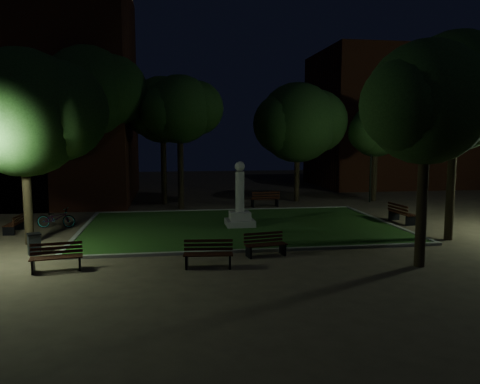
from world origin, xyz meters
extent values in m
plane|color=brown|center=(0.00, 0.00, 0.00)|extent=(80.00, 80.00, 0.00)
cube|color=#244A17|center=(0.00, 2.00, 0.04)|extent=(15.00, 10.00, 0.08)
cube|color=slate|center=(0.00, -3.10, 0.06)|extent=(15.40, 0.20, 0.12)
cube|color=slate|center=(0.00, 7.10, 0.06)|extent=(15.40, 0.20, 0.12)
cube|color=slate|center=(-7.60, 2.00, 0.06)|extent=(0.20, 10.00, 0.12)
cube|color=slate|center=(7.60, 2.00, 0.06)|extent=(0.20, 10.00, 0.12)
cube|color=gray|center=(0.00, 2.00, 0.23)|extent=(1.40, 1.40, 0.30)
cube|color=gray|center=(0.00, 2.00, 0.58)|extent=(1.00, 1.00, 0.40)
cylinder|color=gray|center=(0.00, 2.00, 1.78)|extent=(0.44, 0.44, 2.00)
sphere|color=gray|center=(0.00, 2.00, 3.03)|extent=(0.50, 0.50, 0.50)
cube|color=black|center=(-13.00, 9.50, 3.50)|extent=(5.00, 3.00, 7.00)
cylinder|color=black|center=(-13.00, 9.50, 7.00)|extent=(5.00, 3.00, 5.00)
plane|color=orange|center=(-13.00, 10.70, 3.50)|extent=(6.30, 0.00, 6.30)
cube|color=#542614|center=(18.00, 20.00, 6.00)|extent=(16.00, 10.00, 12.00)
cylinder|color=#2E2315|center=(-9.29, -0.32, 1.94)|extent=(0.36, 0.36, 3.88)
sphere|color=#224218|center=(-9.29, -0.32, 5.45)|extent=(5.23, 5.23, 5.23)
sphere|color=#224218|center=(-7.98, -0.12, 5.55)|extent=(4.18, 4.18, 4.18)
cylinder|color=#2E2315|center=(-2.73, 8.48, 2.44)|extent=(0.36, 0.36, 4.89)
sphere|color=#224218|center=(-2.73, 8.48, 6.14)|extent=(4.18, 4.18, 4.18)
sphere|color=#224218|center=(-1.69, 8.68, 6.24)|extent=(3.35, 3.35, 3.35)
sphere|color=#224218|center=(-3.57, 8.18, 6.04)|extent=(3.14, 3.14, 3.14)
cylinder|color=#2E2315|center=(5.33, 10.69, 1.89)|extent=(0.36, 0.36, 3.79)
sphere|color=#224218|center=(5.33, 10.69, 5.43)|extent=(5.47, 5.47, 5.47)
sphere|color=#224218|center=(6.70, 10.89, 5.53)|extent=(4.38, 4.38, 4.38)
sphere|color=#224218|center=(4.24, 10.39, 5.33)|extent=(4.10, 4.10, 4.10)
cylinder|color=#2E2315|center=(10.68, 9.92, 1.90)|extent=(0.36, 0.36, 3.81)
sphere|color=#224218|center=(10.68, 9.92, 4.89)|extent=(3.61, 3.61, 3.61)
sphere|color=#224218|center=(11.58, 10.12, 4.99)|extent=(2.89, 2.89, 2.89)
sphere|color=#224218|center=(9.96, 9.62, 4.79)|extent=(2.71, 2.71, 2.71)
cylinder|color=#2E2315|center=(8.61, -2.18, 2.44)|extent=(0.36, 0.36, 4.88)
sphere|color=#224218|center=(8.61, -2.18, 6.39)|extent=(5.04, 5.04, 5.04)
sphere|color=#224218|center=(9.87, -1.98, 6.49)|extent=(4.03, 4.03, 4.03)
sphere|color=#224218|center=(7.60, -2.48, 6.29)|extent=(3.78, 3.78, 3.78)
cylinder|color=#2E2315|center=(5.13, -5.91, 2.19)|extent=(0.36, 0.36, 4.37)
sphere|color=#224218|center=(5.13, -5.91, 5.63)|extent=(4.17, 4.17, 4.17)
sphere|color=#224218|center=(6.17, -5.71, 5.73)|extent=(3.34, 3.34, 3.34)
sphere|color=#224218|center=(4.30, -6.21, 5.53)|extent=(3.13, 3.13, 3.13)
cylinder|color=#2E2315|center=(-8.09, 8.33, 2.76)|extent=(0.36, 0.36, 5.51)
sphere|color=#224218|center=(-8.09, 8.33, 7.11)|extent=(5.34, 5.34, 5.34)
sphere|color=#224218|center=(-6.76, 8.53, 7.21)|extent=(4.28, 4.28, 4.28)
sphere|color=#224218|center=(-9.16, 8.03, 7.01)|extent=(4.01, 4.01, 4.01)
cylinder|color=#2E2315|center=(-3.79, 10.71, 2.46)|extent=(0.36, 0.36, 4.93)
sphere|color=#224218|center=(-3.79, 10.71, 6.23)|extent=(4.34, 4.34, 4.34)
sphere|color=#224218|center=(-2.70, 10.91, 6.33)|extent=(3.47, 3.47, 3.47)
sphere|color=#224218|center=(-4.65, 10.41, 6.13)|extent=(3.25, 3.25, 3.25)
cylinder|color=black|center=(-11.76, 9.88, 2.23)|extent=(0.12, 0.12, 4.46)
cylinder|color=black|center=(-11.76, 9.88, 4.46)|extent=(0.90, 0.08, 0.08)
sphere|color=#D8FFD8|center=(-12.21, 9.88, 4.46)|extent=(0.28, 0.28, 0.28)
sphere|color=#D8FFD8|center=(-11.31, 9.88, 4.46)|extent=(0.28, 0.28, 0.28)
cylinder|color=black|center=(10.16, 9.42, 2.03)|extent=(0.12, 0.12, 4.06)
cylinder|color=black|center=(10.16, 9.42, 4.06)|extent=(0.90, 0.08, 0.08)
sphere|color=#D8FFD8|center=(9.71, 9.42, 4.06)|extent=(0.28, 0.28, 0.28)
sphere|color=#D8FFD8|center=(10.61, 9.42, 4.06)|extent=(0.28, 0.28, 0.28)
cube|color=black|center=(-2.90, -4.91, 0.23)|extent=(0.13, 0.59, 0.47)
cube|color=black|center=(-1.42, -5.07, 0.23)|extent=(0.13, 0.59, 0.47)
cube|color=black|center=(-2.19, -5.22, 0.48)|extent=(1.70, 0.28, 0.04)
cube|color=black|center=(-2.17, -5.08, 0.48)|extent=(1.70, 0.28, 0.04)
cube|color=black|center=(-2.16, -4.93, 0.48)|extent=(1.70, 0.28, 0.04)
cube|color=black|center=(-2.14, -4.78, 0.48)|extent=(1.70, 0.28, 0.04)
cube|color=black|center=(-2.13, -4.72, 0.58)|extent=(1.69, 0.24, 0.10)
cube|color=black|center=(-2.13, -4.72, 0.73)|extent=(1.69, 0.24, 0.10)
cube|color=black|center=(-2.13, -4.72, 0.88)|extent=(1.69, 0.24, 0.10)
cube|color=black|center=(-0.56, -3.88, 0.22)|extent=(0.16, 0.55, 0.44)
cube|color=black|center=(0.80, -3.64, 0.22)|extent=(0.16, 0.55, 0.44)
cube|color=black|center=(0.16, -3.97, 0.45)|extent=(1.57, 0.37, 0.04)
cube|color=black|center=(0.13, -3.84, 0.45)|extent=(1.57, 0.37, 0.04)
cube|color=black|center=(0.11, -3.70, 0.45)|extent=(1.57, 0.37, 0.04)
cube|color=black|center=(0.08, -3.57, 0.45)|extent=(1.57, 0.37, 0.04)
cube|color=black|center=(0.07, -3.51, 0.54)|extent=(1.57, 0.34, 0.10)
cube|color=black|center=(0.07, -3.51, 0.68)|extent=(1.57, 0.34, 0.10)
cube|color=black|center=(0.07, -3.51, 0.82)|extent=(1.57, 0.34, 0.10)
cube|color=black|center=(-7.96, -4.74, 0.23)|extent=(0.16, 0.58, 0.46)
cube|color=black|center=(-6.52, -4.50, 0.23)|extent=(0.16, 0.58, 0.46)
cube|color=black|center=(-7.20, -4.85, 0.47)|extent=(1.67, 0.37, 0.04)
cube|color=black|center=(-7.23, -4.70, 0.47)|extent=(1.67, 0.37, 0.04)
cube|color=black|center=(-7.25, -4.56, 0.47)|extent=(1.67, 0.37, 0.04)
cube|color=black|center=(-7.27, -4.41, 0.47)|extent=(1.67, 0.37, 0.04)
cube|color=black|center=(-7.28, -4.35, 0.58)|extent=(1.66, 0.34, 0.10)
cube|color=black|center=(-7.28, -4.35, 0.72)|extent=(1.66, 0.34, 0.10)
cube|color=black|center=(-7.28, -4.35, 0.87)|extent=(1.66, 0.34, 0.10)
cube|color=black|center=(-10.68, 2.94, 0.21)|extent=(0.52, 0.08, 0.42)
cube|color=black|center=(-10.74, 1.62, 0.21)|extent=(0.52, 0.08, 0.42)
cube|color=black|center=(-10.92, 2.29, 0.43)|extent=(0.15, 1.52, 0.04)
cube|color=black|center=(-10.78, 2.28, 0.43)|extent=(0.15, 1.52, 0.04)
cube|color=black|center=(-10.65, 2.28, 0.43)|extent=(0.15, 1.52, 0.04)
cube|color=black|center=(-10.52, 2.27, 0.43)|extent=(0.15, 1.52, 0.04)
cube|color=black|center=(-10.46, 2.27, 0.52)|extent=(0.12, 1.52, 0.09)
cube|color=black|center=(-10.46, 2.27, 0.65)|extent=(0.12, 1.52, 0.09)
cube|color=black|center=(-10.46, 2.27, 0.79)|extent=(0.12, 1.52, 0.09)
cube|color=black|center=(8.64, 1.05, 0.25)|extent=(0.63, 0.12, 0.50)
cube|color=black|center=(8.52, 2.65, 0.25)|extent=(0.63, 0.12, 0.50)
cube|color=black|center=(8.83, 1.87, 0.52)|extent=(0.25, 1.84, 0.05)
cube|color=black|center=(8.67, 1.86, 0.52)|extent=(0.25, 1.84, 0.05)
cube|color=black|center=(8.51, 1.84, 0.52)|extent=(0.25, 1.84, 0.05)
cube|color=black|center=(8.35, 1.83, 0.52)|extent=(0.25, 1.84, 0.05)
cube|color=black|center=(8.28, 1.83, 0.63)|extent=(0.21, 1.84, 0.11)
cube|color=black|center=(8.28, 1.83, 0.79)|extent=(0.21, 1.84, 0.11)
cube|color=black|center=(8.28, 1.83, 0.95)|extent=(0.21, 1.84, 0.11)
cube|color=black|center=(3.40, 8.56, 0.25)|extent=(0.10, 0.63, 0.50)
cube|color=black|center=(1.81, 8.48, 0.25)|extent=(0.10, 0.63, 0.50)
cube|color=black|center=(2.59, 8.77, 0.51)|extent=(1.83, 0.20, 0.05)
cube|color=black|center=(2.60, 8.61, 0.51)|extent=(1.83, 0.20, 0.05)
cube|color=black|center=(2.61, 8.45, 0.51)|extent=(1.83, 0.20, 0.05)
cube|color=black|center=(2.62, 8.29, 0.51)|extent=(1.83, 0.20, 0.05)
cube|color=black|center=(2.62, 8.22, 0.63)|extent=(1.82, 0.16, 0.11)
cube|color=black|center=(2.62, 8.22, 0.79)|extent=(1.82, 0.16, 0.11)
cube|color=black|center=(2.62, 8.22, 0.95)|extent=(1.82, 0.16, 0.11)
cube|color=black|center=(-8.59, -2.22, 0.39)|extent=(0.57, 0.57, 0.78)
cube|color=black|center=(-8.59, -2.22, 0.80)|extent=(0.63, 0.63, 0.05)
imported|color=black|center=(-9.01, 3.21, 0.49)|extent=(1.91, 0.81, 0.98)
camera|label=1|loc=(-3.45, -20.68, 4.50)|focal=35.00mm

